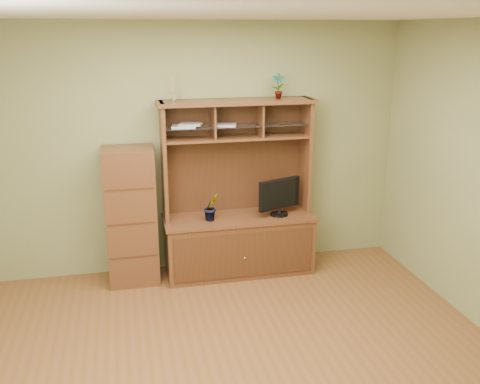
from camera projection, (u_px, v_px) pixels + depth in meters
name	position (u px, v px, depth m)	size (l,w,h in m)	color
room	(240.00, 206.00, 3.95)	(4.54, 4.04, 2.74)	brown
media_hutch	(238.00, 226.00, 5.89)	(1.66, 0.61, 1.90)	#3F2212
monitor	(279.00, 196.00, 5.80)	(0.50, 0.21, 0.41)	black
orchid_plant	(211.00, 207.00, 5.66)	(0.16, 0.13, 0.30)	#365E20
top_plant	(278.00, 86.00, 5.61)	(0.14, 0.10, 0.27)	#296A25
reed_diffuser	(173.00, 91.00, 5.39)	(0.05, 0.05, 0.27)	silver
magazines	(199.00, 125.00, 5.55)	(0.70, 0.24, 0.04)	#A0A0A5
side_cabinet	(131.00, 216.00, 5.60)	(0.52, 0.47, 1.45)	#3F2212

